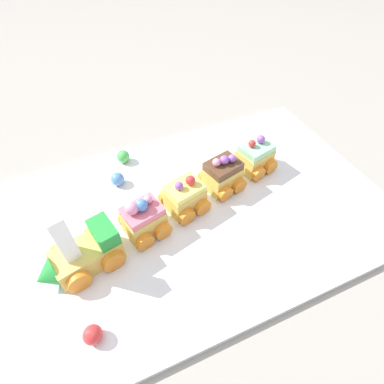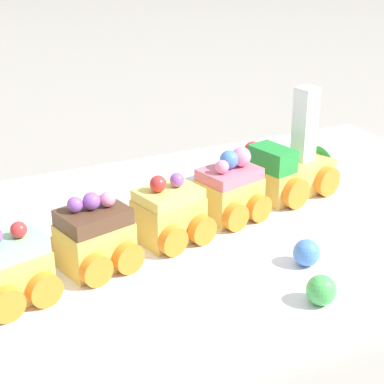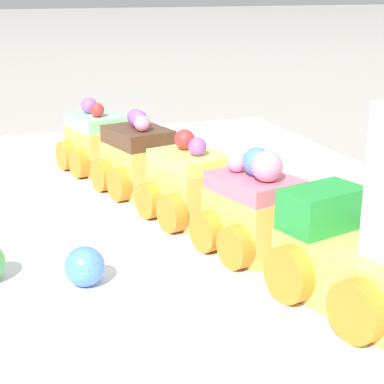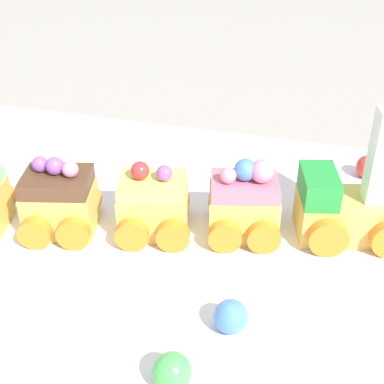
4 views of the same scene
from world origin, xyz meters
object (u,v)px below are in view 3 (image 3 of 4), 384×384
object	(u,v)px
cake_car_lemon	(190,187)
cake_car_mint	(98,144)
cake_car_chocolate	(138,161)
gumball_blue	(85,266)
cake_train_locomotive	(372,265)
cake_car_strawberry	(254,212)

from	to	relation	value
cake_car_lemon	cake_car_mint	xyz separation A→B (m)	(-0.17, -0.04, 0.00)
cake_car_chocolate	gumball_blue	size ratio (longest dim) A/B	3.17
cake_car_lemon	cake_car_chocolate	xyz separation A→B (m)	(-0.08, -0.02, 0.00)
gumball_blue	cake_car_chocolate	bearing A→B (deg)	154.98
cake_car_chocolate	gumball_blue	world-z (taller)	cake_car_chocolate
cake_train_locomotive	cake_car_lemon	xyz separation A→B (m)	(-0.19, -0.05, -0.00)
cake_car_strawberry	cake_car_chocolate	bearing A→B (deg)	179.96
cake_car_strawberry	gumball_blue	distance (m)	0.13
cake_car_strawberry	gumball_blue	bearing A→B (deg)	-96.91
cake_train_locomotive	cake_car_lemon	world-z (taller)	cake_train_locomotive
cake_train_locomotive	cake_car_mint	bearing A→B (deg)	-179.98
cake_car_chocolate	gumball_blue	distance (m)	0.20
cake_car_mint	cake_train_locomotive	bearing A→B (deg)	0.02
cake_car_lemon	cake_train_locomotive	bearing A→B (deg)	-0.01
cake_car_lemon	gumball_blue	xyz separation A→B (m)	(0.10, -0.11, -0.01)
cake_car_strawberry	cake_car_lemon	size ratio (longest dim) A/B	1.00
cake_car_lemon	gumball_blue	world-z (taller)	cake_car_lemon
cake_train_locomotive	cake_car_strawberry	xyz separation A→B (m)	(-0.10, -0.03, -0.00)
cake_train_locomotive	gumball_blue	distance (m)	0.18
cake_car_chocolate	cake_train_locomotive	bearing A→B (deg)	-0.01
cake_train_locomotive	cake_car_chocolate	bearing A→B (deg)	179.99
cake_train_locomotive	cake_car_lemon	bearing A→B (deg)	179.99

